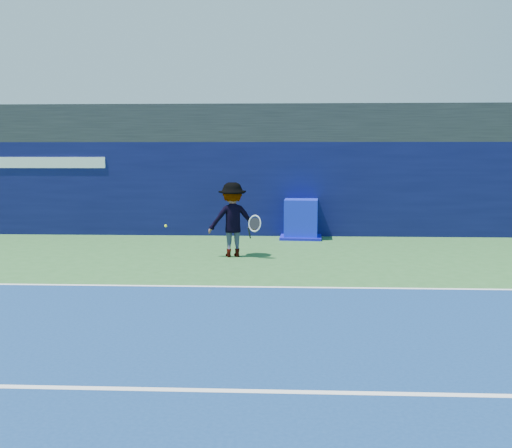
# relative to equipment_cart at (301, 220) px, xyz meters

# --- Properties ---
(ground) EXTENTS (80.00, 80.00, 0.00)m
(ground) POSITION_rel_equipment_cart_xyz_m (-1.53, -9.65, -0.56)
(ground) COLOR #2C602B
(ground) RESTS_ON ground
(baseline) EXTENTS (24.00, 0.10, 0.01)m
(baseline) POSITION_rel_equipment_cart_xyz_m (-1.53, -6.65, -0.55)
(baseline) COLOR white
(baseline) RESTS_ON ground
(service_line) EXTENTS (24.00, 0.10, 0.01)m
(service_line) POSITION_rel_equipment_cart_xyz_m (-1.53, -11.65, -0.55)
(service_line) COLOR white
(service_line) RESTS_ON ground
(stadium_band) EXTENTS (36.00, 3.00, 1.20)m
(stadium_band) POSITION_rel_equipment_cart_xyz_m (-1.53, 1.85, 3.04)
(stadium_band) COLOR black
(stadium_band) RESTS_ON back_wall_assembly
(back_wall_assembly) EXTENTS (36.00, 1.03, 3.00)m
(back_wall_assembly) POSITION_rel_equipment_cart_xyz_m (-1.53, 0.85, 0.94)
(back_wall_assembly) COLOR #0B0D3D
(back_wall_assembly) RESTS_ON ground
(equipment_cart) EXTENTS (1.36, 1.36, 1.23)m
(equipment_cart) POSITION_rel_equipment_cart_xyz_m (0.00, 0.00, 0.00)
(equipment_cart) COLOR #0E19C7
(equipment_cart) RESTS_ON ground
(tennis_player) EXTENTS (1.45, 0.98, 1.92)m
(tennis_player) POSITION_rel_equipment_cart_xyz_m (-1.88, -3.25, 0.40)
(tennis_player) COLOR silver
(tennis_player) RESTS_ON ground
(tennis_ball) EXTENTS (0.06, 0.06, 0.06)m
(tennis_ball) POSITION_rel_equipment_cart_xyz_m (-3.32, -4.71, 0.42)
(tennis_ball) COLOR #D5F41B
(tennis_ball) RESTS_ON ground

